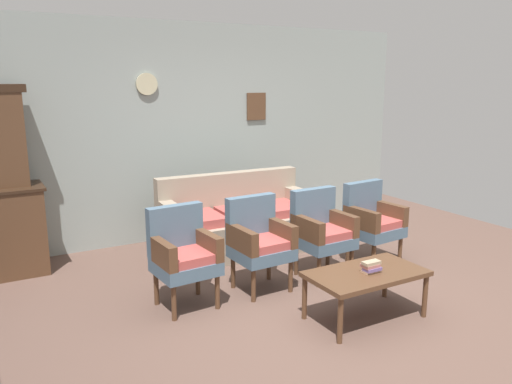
{
  "coord_description": "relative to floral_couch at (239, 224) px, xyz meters",
  "views": [
    {
      "loc": [
        -2.52,
        -3.45,
        2.01
      ],
      "look_at": [
        0.05,
        1.1,
        0.85
      ],
      "focal_mm": 35.85,
      "sensor_mm": 36.0,
      "label": 1
    }
  ],
  "objects": [
    {
      "name": "ground_plane",
      "position": [
        -0.18,
        -1.74,
        -0.33
      ],
      "size": [
        7.68,
        7.68,
        0.0
      ],
      "primitive_type": "plane",
      "color": "brown"
    },
    {
      "name": "coffee_table",
      "position": [
        0.11,
        -2.12,
        0.05
      ],
      "size": [
        1.0,
        0.56,
        0.42
      ],
      "color": "brown",
      "rests_on": "ground"
    },
    {
      "name": "floral_couch",
      "position": [
        0.0,
        0.0,
        0.0
      ],
      "size": [
        1.85,
        0.86,
        0.9
      ],
      "color": "gray",
      "rests_on": "ground"
    },
    {
      "name": "armchair_near_cabinet",
      "position": [
        1.08,
        -1.11,
        0.17
      ],
      "size": [
        0.56,
        0.54,
        0.9
      ],
      "color": "slate",
      "rests_on": "ground"
    },
    {
      "name": "armchair_by_doorway",
      "position": [
        -0.36,
        -1.12,
        0.17
      ],
      "size": [
        0.54,
        0.51,
        0.9
      ],
      "color": "slate",
      "rests_on": "ground"
    },
    {
      "name": "book_stack_on_table",
      "position": [
        0.13,
        -2.15,
        0.14
      ],
      "size": [
        0.17,
        0.11,
        0.1
      ],
      "color": "tan",
      "rests_on": "coffee_table"
    },
    {
      "name": "armchair_row_middle",
      "position": [
        0.37,
        -1.14,
        0.17
      ],
      "size": [
        0.53,
        0.51,
        0.9
      ],
      "color": "slate",
      "rests_on": "ground"
    },
    {
      "name": "armchair_near_couch_end",
      "position": [
        -1.14,
        -1.11,
        0.17
      ],
      "size": [
        0.55,
        0.52,
        0.9
      ],
      "color": "slate",
      "rests_on": "ground"
    },
    {
      "name": "wall_back_with_decor",
      "position": [
        -0.18,
        0.89,
        1.03
      ],
      "size": [
        6.4,
        0.09,
        2.7
      ],
      "color": "#939E99",
      "rests_on": "ground"
    }
  ]
}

